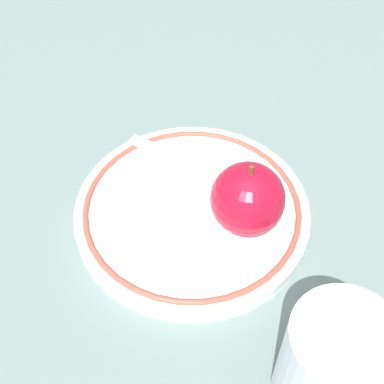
# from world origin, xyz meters

# --- Properties ---
(ground_plane) EXTENTS (2.00, 2.00, 0.00)m
(ground_plane) POSITION_xyz_m (0.00, 0.00, 0.00)
(ground_plane) COLOR slate
(plate) EXTENTS (0.22, 0.22, 0.02)m
(plate) POSITION_xyz_m (0.01, -0.01, 0.01)
(plate) COLOR white
(plate) RESTS_ON ground_plane
(apple_red_whole) EXTENTS (0.07, 0.07, 0.07)m
(apple_red_whole) POSITION_xyz_m (0.05, -0.04, 0.05)
(apple_red_whole) COLOR #B50F28
(apple_red_whole) RESTS_ON plate
(fork) EXTENTS (0.13, 0.14, 0.00)m
(fork) POSITION_xyz_m (0.03, 0.04, 0.02)
(fork) COLOR silver
(fork) RESTS_ON plate
(drinking_glass) EXTENTS (0.07, 0.07, 0.11)m
(drinking_glass) POSITION_xyz_m (0.05, -0.20, 0.05)
(drinking_glass) COLOR silver
(drinking_glass) RESTS_ON ground_plane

